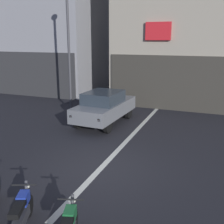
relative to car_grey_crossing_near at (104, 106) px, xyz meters
name	(u,v)px	position (x,y,z in m)	size (l,w,h in m)	color
ground_plane	(100,169)	(1.82, -4.69, -0.89)	(120.00, 120.00, 0.00)	#232328
lane_centre_line	(146,120)	(1.82, 1.31, -0.88)	(0.20, 18.00, 0.01)	silver
car_grey_crossing_near	(104,106)	(0.00, 0.00, 0.00)	(1.97, 4.19, 1.64)	black
street_lamp	(68,37)	(-2.80, 1.58, 3.33)	(0.36, 0.36, 6.95)	#47474C
motorcycle_blue_row_left_mid	(22,213)	(1.45, -8.10, -0.43)	(0.75, 1.57, 0.98)	black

